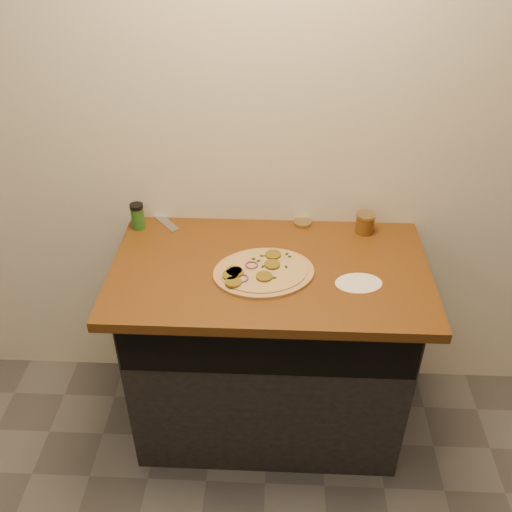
{
  "coord_description": "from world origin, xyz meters",
  "views": [
    {
      "loc": [
        0.03,
        -0.31,
        2.18
      ],
      "look_at": [
        -0.05,
        1.41,
        0.95
      ],
      "focal_mm": 40.0,
      "sensor_mm": 36.0,
      "label": 1
    }
  ],
  "objects_px": {
    "chefs_knife": "(156,213)",
    "salsa_jar": "(365,223)",
    "pizza": "(262,272)",
    "spice_shaker": "(138,216)"
  },
  "relations": [
    {
      "from": "pizza",
      "to": "salsa_jar",
      "type": "relative_size",
      "value": 5.2
    },
    {
      "from": "chefs_knife",
      "to": "salsa_jar",
      "type": "distance_m",
      "value": 0.89
    },
    {
      "from": "pizza",
      "to": "spice_shaker",
      "type": "distance_m",
      "value": 0.6
    },
    {
      "from": "chefs_knife",
      "to": "spice_shaker",
      "type": "height_order",
      "value": "spice_shaker"
    },
    {
      "from": "pizza",
      "to": "spice_shaker",
      "type": "bearing_deg",
      "value": 150.6
    },
    {
      "from": "pizza",
      "to": "spice_shaker",
      "type": "relative_size",
      "value": 4.0
    },
    {
      "from": "pizza",
      "to": "salsa_jar",
      "type": "bearing_deg",
      "value": 36.74
    },
    {
      "from": "spice_shaker",
      "to": "salsa_jar",
      "type": "bearing_deg",
      "value": 0.61
    },
    {
      "from": "pizza",
      "to": "chefs_knife",
      "type": "bearing_deg",
      "value": 139.53
    },
    {
      "from": "chefs_knife",
      "to": "spice_shaker",
      "type": "relative_size",
      "value": 2.19
    }
  ]
}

